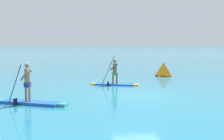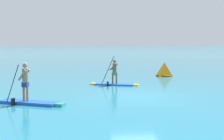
{
  "view_description": "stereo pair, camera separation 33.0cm",
  "coord_description": "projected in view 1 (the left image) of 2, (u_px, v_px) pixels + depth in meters",
  "views": [
    {
      "loc": [
        -3.89,
        -15.9,
        2.81
      ],
      "look_at": [
        -0.5,
        5.57,
        0.86
      ],
      "focal_mm": 50.82,
      "sensor_mm": 36.0,
      "label": 1
    },
    {
      "loc": [
        -3.57,
        -15.95,
        2.81
      ],
      "look_at": [
        -0.5,
        5.57,
        0.86
      ],
      "focal_mm": 50.82,
      "sensor_mm": 36.0,
      "label": 2
    }
  ],
  "objects": [
    {
      "name": "race_marker_buoy",
      "position": [
        163.0,
        70.0,
        26.08
      ],
      "size": [
        1.63,
        1.63,
        1.11
      ],
      "color": "orange",
      "rests_on": "ground"
    },
    {
      "name": "paddleboarder_near_left",
      "position": [
        29.0,
        97.0,
        14.27
      ],
      "size": [
        3.41,
        2.0,
        1.88
      ],
      "rotation": [
        0.0,
        0.0,
        2.68
      ],
      "color": "blue",
      "rests_on": "ground"
    },
    {
      "name": "paddleboarder_mid_center",
      "position": [
        114.0,
        80.0,
        20.57
      ],
      "size": [
        3.1,
        1.55,
        1.96
      ],
      "rotation": [
        0.0,
        0.0,
        2.78
      ],
      "color": "blue",
      "rests_on": "ground"
    },
    {
      "name": "ground",
      "position": [
        138.0,
        96.0,
        16.5
      ],
      "size": [
        440.0,
        440.0,
        0.0
      ],
      "primitive_type": "plane",
      "color": "teal"
    }
  ]
}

